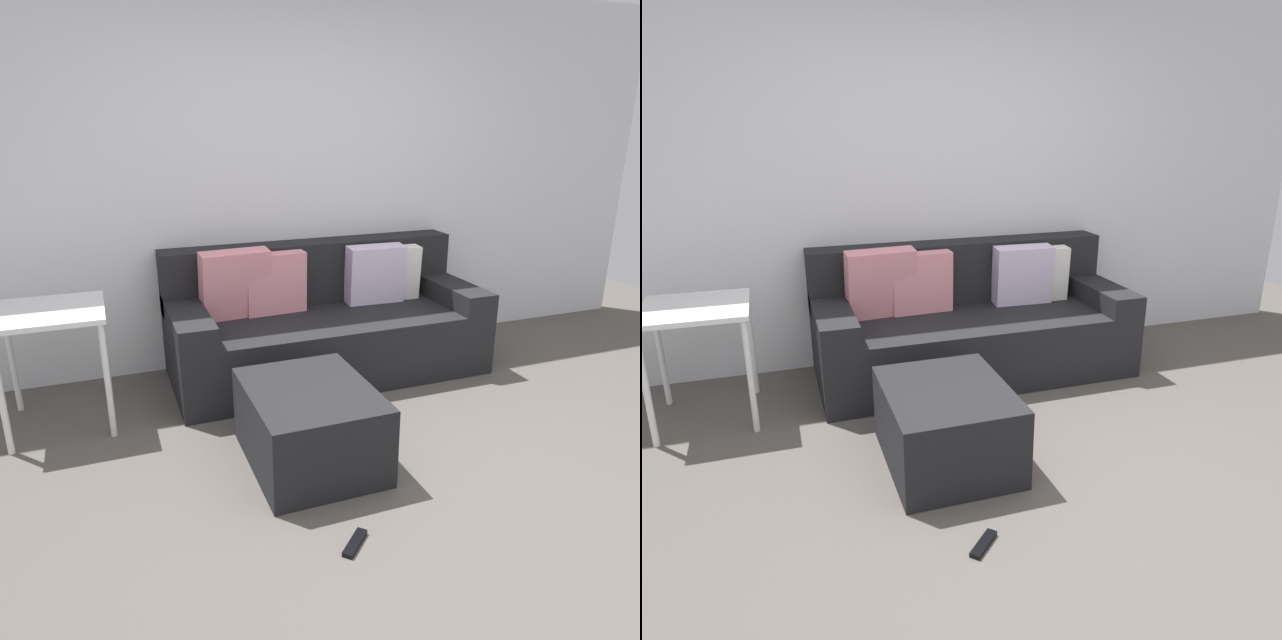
{
  "view_description": "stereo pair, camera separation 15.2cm",
  "coord_description": "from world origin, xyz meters",
  "views": [
    {
      "loc": [
        -1.32,
        -1.95,
        1.72
      ],
      "look_at": [
        -0.14,
        1.15,
        0.59
      ],
      "focal_mm": 33.09,
      "sensor_mm": 36.0,
      "label": 1
    },
    {
      "loc": [
        -1.18,
        -2.0,
        1.72
      ],
      "look_at": [
        -0.14,
        1.15,
        0.59
      ],
      "focal_mm": 33.09,
      "sensor_mm": 36.0,
      "label": 2
    }
  ],
  "objects": [
    {
      "name": "ottoman",
      "position": [
        -0.4,
        0.62,
        0.21
      ],
      "size": [
        0.63,
        0.78,
        0.42
      ],
      "primitive_type": "cube",
      "color": "black",
      "rests_on": "ground_plane"
    },
    {
      "name": "wall_back",
      "position": [
        0.0,
        2.17,
        1.3
      ],
      "size": [
        6.24,
        0.1,
        2.6
      ],
      "primitive_type": "cube",
      "color": "silver",
      "rests_on": "ground_plane"
    },
    {
      "name": "couch_sectional",
      "position": [
        0.11,
        1.74,
        0.35
      ],
      "size": [
        2.17,
        0.9,
        0.91
      ],
      "color": "black",
      "rests_on": "ground_plane"
    },
    {
      "name": "side_table",
      "position": [
        -1.63,
        1.53,
        0.61
      ],
      "size": [
        0.59,
        0.6,
        0.71
      ],
      "color": "white",
      "rests_on": "ground_plane"
    },
    {
      "name": "remote_near_ottoman",
      "position": [
        -0.45,
        -0.07,
        0.01
      ],
      "size": [
        0.16,
        0.16,
        0.02
      ],
      "primitive_type": "cube",
      "rotation": [
        0.0,
        0.0,
        0.77
      ],
      "color": "black",
      "rests_on": "ground_plane"
    },
    {
      "name": "ground_plane",
      "position": [
        0.0,
        0.0,
        0.0
      ],
      "size": [
        8.12,
        8.12,
        0.0
      ],
      "primitive_type": "plane",
      "color": "#544F49"
    }
  ]
}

